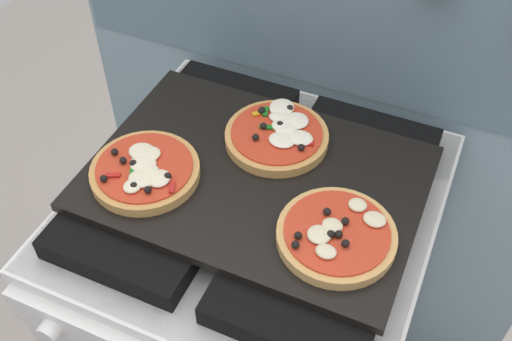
% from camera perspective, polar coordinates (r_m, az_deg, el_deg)
% --- Properties ---
extents(kitchen_backsplash, '(1.10, 0.09, 1.55)m').
position_cam_1_polar(kitchen_backsplash, '(1.30, 6.08, 5.48)').
color(kitchen_backsplash, '#7A939E').
rests_on(kitchen_backsplash, ground_plane).
extents(stove, '(0.60, 0.64, 0.90)m').
position_cam_1_polar(stove, '(1.36, -0.03, -13.96)').
color(stove, white).
rests_on(stove, ground_plane).
extents(baking_tray, '(0.54, 0.38, 0.02)m').
position_cam_1_polar(baking_tray, '(0.99, 0.00, -0.72)').
color(baking_tray, black).
rests_on(baking_tray, stove).
extents(pizza_left, '(0.18, 0.18, 0.03)m').
position_cam_1_polar(pizza_left, '(0.99, -10.50, -0.01)').
color(pizza_left, tan).
rests_on(pizza_left, baking_tray).
extents(pizza_right, '(0.18, 0.18, 0.03)m').
position_cam_1_polar(pizza_right, '(0.90, 7.66, -6.05)').
color(pizza_right, tan).
rests_on(pizza_right, baking_tray).
extents(pizza_center, '(0.18, 0.18, 0.03)m').
position_cam_1_polar(pizza_center, '(1.04, 1.94, 3.55)').
color(pizza_center, tan).
rests_on(pizza_center, baking_tray).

